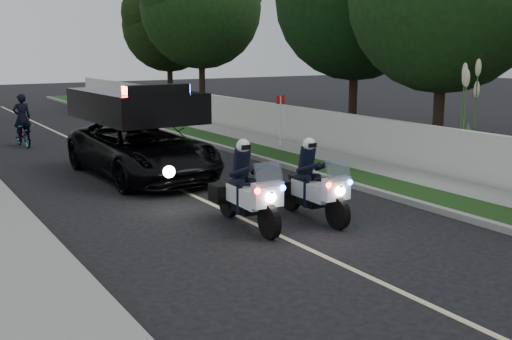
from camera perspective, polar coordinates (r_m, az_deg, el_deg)
The scene contains 18 objects.
ground at distance 10.34m, azimuth 11.05°, elevation -10.08°, with size 120.00×120.00×0.00m, color black.
curb_right at distance 20.43m, azimuth 0.49°, elevation 1.07°, with size 0.20×60.00×0.15m, color gray.
grass_verge at distance 20.80m, azimuth 2.12°, elevation 1.26°, with size 1.20×60.00×0.16m, color #193814.
sidewalk_right at distance 21.54m, azimuth 4.99°, elevation 1.58°, with size 1.40×60.00×0.16m, color gray.
property_wall at distance 22.05m, azimuth 7.11°, elevation 3.53°, with size 0.22×60.00×1.50m, color beige.
curb_left at distance 17.57m, azimuth -22.78°, elevation -1.55°, with size 0.20×60.00×0.15m, color gray.
lane_marking at distance 18.62m, azimuth -10.25°, elevation -0.36°, with size 0.12×50.00×0.01m, color #BFB78C.
police_moto_left at distance 13.00m, azimuth -0.86°, elevation -5.34°, with size 0.77×2.21×1.88m, color white, non-canonical shape.
police_moto_right at distance 13.64m, azimuth 5.26°, elevation -4.57°, with size 0.75×2.14×1.82m, color silver, non-canonical shape.
police_suv at distance 18.22m, azimuth -10.54°, elevation -0.64°, with size 2.82×6.09×2.96m, color black.
bicycle at distance 25.11m, azimuth -20.93°, elevation 2.09°, with size 0.57×1.64×0.86m, color black.
cyclist at distance 25.11m, azimuth -20.93°, elevation 2.09°, with size 0.66×0.44×1.83m, color black.
sign_post at distance 22.84m, azimuth 2.28°, elevation 1.98°, with size 0.32×0.32×2.08m, color #B90E0D, non-canonical shape.
pampas_far at distance 18.65m, azimuth 18.97°, elevation -0.80°, with size 1.29×1.29×3.67m, color beige, non-canonical shape.
tree_right_b at distance 21.47m, azimuth 16.51°, elevation 0.90°, with size 6.28×6.28×10.46m, color #1A3B13, non-canonical shape.
tree_right_c at distance 26.30m, azimuth 8.98°, elevation 3.10°, with size 6.64×6.64×11.06m, color #123310, non-canonical shape.
tree_right_d at distance 36.37m, azimuth -5.03°, elevation 5.48°, with size 6.96×6.96×11.60m, color #1A3C14, non-canonical shape.
tree_right_e at distance 41.20m, azimuth -8.00°, elevation 6.11°, with size 6.01×6.01×10.01m, color black, non-canonical shape.
Camera 1 is at (-6.62, -6.99, 3.76)m, focal length 42.60 mm.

